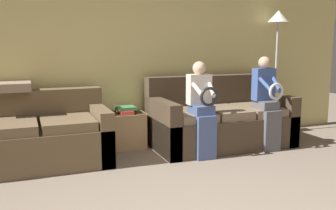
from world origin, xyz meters
The scene contains 9 objects.
wall_back centered at (0.00, 3.09, 1.27)m, with size 7.59×0.06×2.55m.
couch_main centered at (1.33, 2.52, 0.33)m, with size 1.88×0.96×0.94m.
couch_side centered at (-1.02, 2.53, 0.31)m, with size 1.56×0.91×0.84m.
child_left_seated centered at (0.86, 2.11, 0.65)m, with size 0.29×0.37×1.18m.
child_right_seated centered at (1.80, 2.12, 0.67)m, with size 0.29×0.37×1.22m.
side_shelf centered at (0.09, 2.84, 0.25)m, with size 0.49×0.40×0.48m.
book_stack centered at (0.09, 2.85, 0.52)m, with size 0.25×0.29×0.08m.
floor_lamp centered at (2.48, 2.84, 1.57)m, with size 0.31×0.31×1.88m.
throw_pillow centered at (-1.31, 2.85, 0.89)m, with size 0.47×0.47×0.10m.
Camera 1 is at (-1.16, -1.92, 1.39)m, focal length 40.00 mm.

